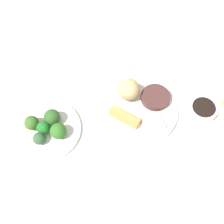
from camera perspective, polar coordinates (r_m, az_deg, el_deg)
tabletop at (r=0.91m, az=5.24°, el=-0.85°), size 2.20×2.20×0.02m
main_plate at (r=0.90m, az=6.16°, el=0.45°), size 0.26×0.26×0.02m
rice_scoop at (r=0.89m, az=3.69°, el=5.03°), size 0.08×0.08×0.08m
spring_roll at (r=0.86m, az=2.78°, el=-1.14°), size 0.09×0.10×0.03m
crab_rangoon_wonton at (r=0.87m, az=9.06°, el=-2.29°), size 0.07×0.08×0.01m
stir_fry_heap at (r=0.91m, az=9.60°, el=3.21°), size 0.10×0.10×0.02m
broccoli_plate at (r=0.89m, az=-14.13°, el=-3.85°), size 0.22×0.22×0.01m
broccoli_floret_0 at (r=0.85m, az=-15.88°, el=-5.68°), size 0.04×0.04×0.04m
broccoli_floret_1 at (r=0.86m, az=-15.01°, el=-3.38°), size 0.04×0.04×0.04m
broccoli_floret_2 at (r=0.87m, az=-13.14°, el=-1.13°), size 0.05×0.05×0.05m
broccoli_floret_3 at (r=0.88m, az=-17.40°, el=-2.35°), size 0.05×0.05×0.05m
broccoli_floret_4 at (r=0.84m, az=-11.86°, el=-4.12°), size 0.05×0.05×0.05m
soy_sauce_bowl at (r=0.94m, az=19.39°, el=0.45°), size 0.10×0.10×0.03m
soy_sauce_bowl_liquid at (r=0.92m, az=19.73°, el=1.03°), size 0.08×0.08×0.00m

